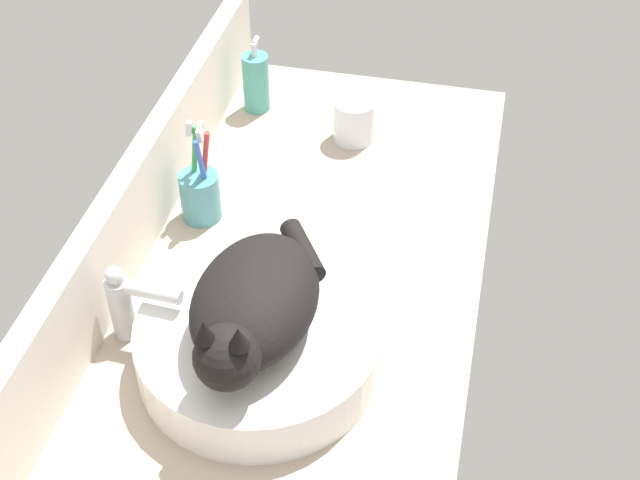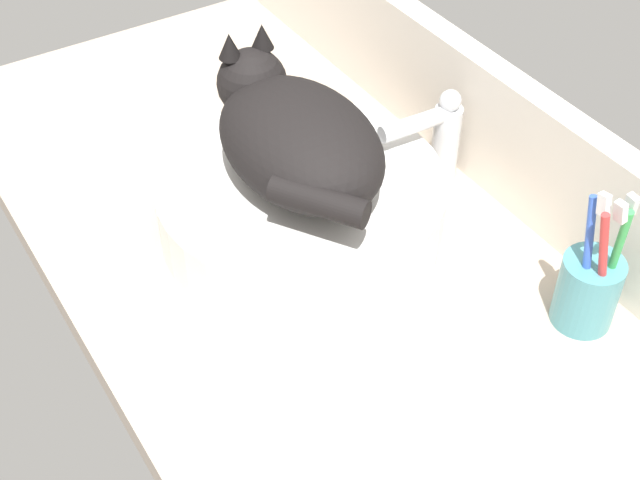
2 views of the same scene
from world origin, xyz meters
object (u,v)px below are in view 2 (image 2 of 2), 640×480
(sink_basin, at_px, (301,204))
(faucet, at_px, (439,135))
(toothbrush_cup, at_px, (589,288))
(cat, at_px, (294,135))

(sink_basin, bearing_deg, faucet, 86.59)
(sink_basin, xyz_separation_m, faucet, (0.01, 0.20, 0.03))
(faucet, height_order, toothbrush_cup, toothbrush_cup)
(faucet, bearing_deg, sink_basin, -93.41)
(cat, relative_size, faucet, 2.37)
(sink_basin, distance_m, toothbrush_cup, 0.35)
(sink_basin, bearing_deg, toothbrush_cup, 31.84)
(cat, distance_m, toothbrush_cup, 0.38)
(sink_basin, bearing_deg, cat, -178.17)
(cat, xyz_separation_m, toothbrush_cup, (0.31, 0.19, -0.09))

